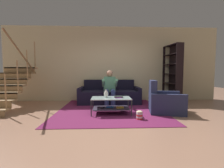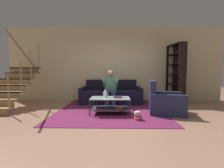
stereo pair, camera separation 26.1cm
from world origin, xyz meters
The scene contains 12 objects.
ground centered at (0.00, 0.00, 0.00)m, with size 16.80×16.80×0.00m, color #A1745C.
back_partition centered at (0.00, 2.46, 1.45)m, with size 8.40×0.12×2.90m, color beige.
staircase_run centered at (-3.19, 1.06, 0.76)m, with size 1.03×1.91×2.22m.
couch centered at (-0.12, 1.89, 0.29)m, with size 2.18×0.92×0.84m.
person_seated_center centered at (-0.12, 1.35, 0.65)m, with size 0.50×0.58×1.18m.
coffee_table centered at (-0.11, 0.42, 0.28)m, with size 1.04×0.59×0.43m.
area_rug centered at (-0.11, 1.04, 0.01)m, with size 3.00×3.42×0.01m.
vase centered at (-0.24, 0.49, 0.53)m, with size 0.12×0.12×0.20m.
book_stack centered at (0.09, 0.42, 0.45)m, with size 0.23×0.19×0.04m.
bookshelf centered at (2.26, 2.00, 0.90)m, with size 0.39×0.96×2.14m.
armchair centered at (1.38, 0.50, 0.29)m, with size 1.03×0.98×0.89m.
popcorn_tub centered at (0.54, -0.12, 0.11)m, with size 0.15×0.15×0.21m.
Camera 2 is at (0.02, -3.55, 1.09)m, focal length 24.00 mm.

